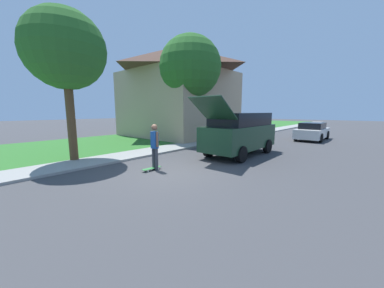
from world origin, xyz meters
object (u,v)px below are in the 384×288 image
lawn_tree_far (190,67)px  car_down_street (312,131)px  lawn_tree_near (65,50)px  skateboard (152,168)px  suv_parked (240,132)px  skateboarder (155,145)px

lawn_tree_far → car_down_street: 10.92m
lawn_tree_near → skateboard: lawn_tree_near is taller
lawn_tree_near → skateboard: (3.87, 1.39, -4.77)m
lawn_tree_near → car_down_street: 17.33m
car_down_street → skateboard: car_down_street is taller
lawn_tree_far → suv_parked: bearing=-20.1°
suv_parked → skateboarder: 4.95m
lawn_tree_near → lawn_tree_far: lawn_tree_far is taller
car_down_street → lawn_tree_near: bearing=-112.5°
lawn_tree_near → lawn_tree_far: bearing=91.3°
skateboarder → skateboard: bearing=-107.9°
lawn_tree_far → skateboard: 9.59m
lawn_tree_far → skateboarder: (4.10, -6.73, -4.40)m
skateboarder → suv_parked: bearing=77.8°
lawn_tree_far → skateboarder: bearing=-58.6°
car_down_street → skateboarder: bearing=-100.2°
lawn_tree_near → lawn_tree_far: size_ratio=0.86×
skateboarder → skateboard: (-0.05, -0.14, -0.93)m
lawn_tree_near → skateboard: 6.30m
skateboard → lawn_tree_far: bearing=120.6°
car_down_street → lawn_tree_far: bearing=-132.3°
lawn_tree_near → skateboarder: size_ratio=3.61×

